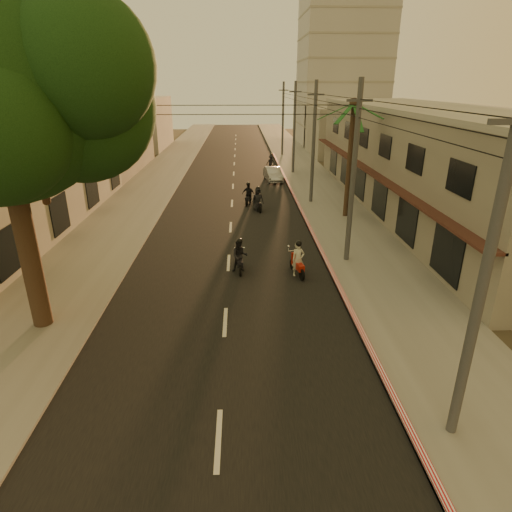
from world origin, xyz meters
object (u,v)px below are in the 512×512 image
object	(u,v)px
scooter_red	(298,260)
parked_car	(273,174)
scooter_mid_b	(248,194)
scooter_far_b	(271,162)
palm_tree	(354,110)
scooter_far_a	(258,200)
broadleaf_tree	(9,91)
scooter_mid_a	(240,257)

from	to	relation	value
scooter_red	parked_car	xyz separation A→B (m)	(0.44, 22.02, -0.16)
scooter_mid_b	parked_car	distance (m)	9.05
scooter_mid_b	scooter_far_b	xyz separation A→B (m)	(2.78, 14.64, -0.03)
palm_tree	scooter_far_a	world-z (taller)	palm_tree
palm_tree	scooter_mid_b	bearing A→B (deg)	151.54
broadleaf_tree	scooter_far_b	size ratio (longest dim) A/B	7.11
palm_tree	scooter_mid_b	size ratio (longest dim) A/B	4.66
scooter_mid_b	broadleaf_tree	bearing A→B (deg)	-100.50
scooter_mid_a	scooter_mid_b	size ratio (longest dim) A/B	1.01
scooter_mid_b	parked_car	world-z (taller)	scooter_mid_b
scooter_red	scooter_far_b	size ratio (longest dim) A/B	1.07
scooter_mid_b	scooter_far_b	size ratio (longest dim) A/B	1.03
parked_car	scooter_far_b	bearing A→B (deg)	81.51
scooter_mid_a	parked_car	xyz separation A→B (m)	(3.24, 21.41, -0.14)
broadleaf_tree	scooter_mid_a	xyz separation A→B (m)	(7.21, 4.77, -7.69)
scooter_mid_a	parked_car	distance (m)	21.65
palm_tree	scooter_mid_a	size ratio (longest dim) A/B	4.60
palm_tree	scooter_far_a	distance (m)	8.96
palm_tree	parked_car	bearing A→B (deg)	108.64
broadleaf_tree	palm_tree	xyz separation A→B (m)	(14.61, 13.86, -1.33)
broadleaf_tree	scooter_red	world-z (taller)	broadleaf_tree
scooter_far_a	scooter_red	bearing A→B (deg)	-95.42
broadleaf_tree	scooter_far_b	distance (m)	34.73
palm_tree	scooter_mid_a	distance (m)	13.33
scooter_red	parked_car	size ratio (longest dim) A/B	0.45
scooter_far_b	scooter_red	bearing A→B (deg)	-98.27
palm_tree	scooter_mid_b	world-z (taller)	palm_tree
scooter_mid_b	scooter_far_a	xyz separation A→B (m)	(0.66, -1.79, 0.03)
broadleaf_tree	parked_car	xyz separation A→B (m)	(10.45, 26.18, -7.83)
scooter_mid_a	scooter_mid_b	bearing A→B (deg)	85.52
scooter_mid_a	scooter_mid_b	xyz separation A→B (m)	(0.68, 12.73, 0.01)
palm_tree	scooter_red	distance (m)	12.47
scooter_red	scooter_mid_a	size ratio (longest dim) A/B	1.02
palm_tree	scooter_mid_a	xyz separation A→B (m)	(-7.40, -9.08, -6.36)
palm_tree	parked_car	size ratio (longest dim) A/B	2.03
palm_tree	scooter_mid_b	xyz separation A→B (m)	(-6.72, 3.64, -6.35)
broadleaf_tree	scooter_far_a	world-z (taller)	broadleaf_tree
palm_tree	scooter_mid_a	world-z (taller)	palm_tree
broadleaf_tree	palm_tree	world-z (taller)	broadleaf_tree
scooter_mid_a	scooter_far_b	size ratio (longest dim) A/B	1.05
scooter_mid_b	parked_car	size ratio (longest dim) A/B	0.43
broadleaf_tree	parked_car	world-z (taller)	broadleaf_tree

